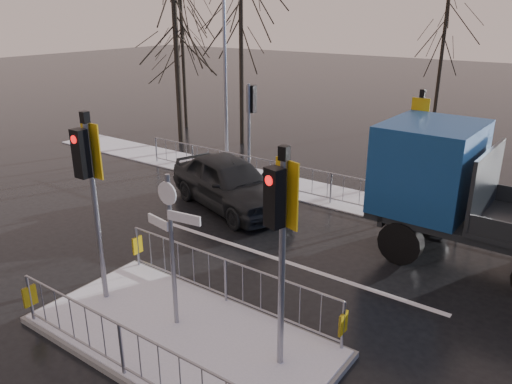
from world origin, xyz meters
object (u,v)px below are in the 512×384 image
Objects in this scene: street_lamp_left at (226,50)px; traffic_island at (180,321)px; flatbed_truck at (469,192)px; car_far_lane at (230,182)px.

traffic_island is at bearing -55.93° from street_lamp_left.
flatbed_truck is at bearing 62.27° from traffic_island.
flatbed_truck is 10.64m from street_lamp_left.
flatbed_truck is 0.89× the size of street_lamp_left.
car_far_lane is at bearing 120.54° from traffic_island.
flatbed_truck reaches higher than car_far_lane.
car_far_lane is at bearing -50.71° from street_lamp_left.
street_lamp_left is (-9.86, 2.94, 2.71)m from flatbed_truck.
car_far_lane is 0.66× the size of flatbed_truck.
traffic_island is at bearing -130.71° from car_far_lane.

